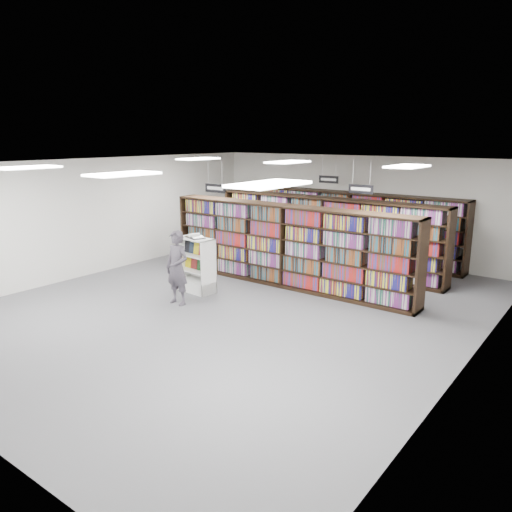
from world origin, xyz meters
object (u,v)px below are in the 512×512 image
Objects in this scene: bookshelf_row_near at (287,246)px; shopper at (177,268)px; endcap_display at (197,273)px; open_book at (195,236)px.

bookshelf_row_near is 2.96m from shopper.
bookshelf_row_near is 5.14× the size of endcap_display.
open_book is at bearing 109.59° from shopper.
bookshelf_row_near is 11.63× the size of open_book.
open_book is 0.35× the size of shopper.
shopper is at bearing -50.59° from open_book.
bookshelf_row_near is 2.36m from endcap_display.
shopper reaches higher than open_book.
endcap_display is (-1.52, -1.72, -0.58)m from bookshelf_row_near.
bookshelf_row_near is at bearing 65.58° from shopper.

